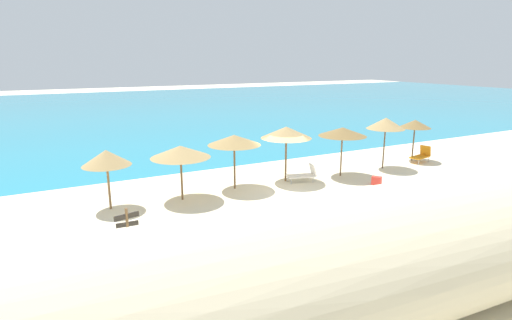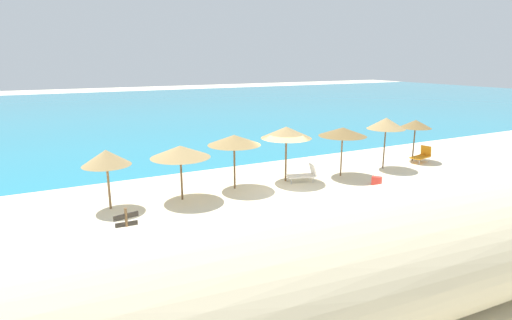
# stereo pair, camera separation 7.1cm
# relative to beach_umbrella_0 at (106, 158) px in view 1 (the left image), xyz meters

# --- Properties ---
(ground_plane) EXTENTS (160.00, 160.00, 0.00)m
(ground_plane) POSITION_rel_beach_umbrella_0_xyz_m (8.13, -1.06, -2.25)
(ground_plane) COLOR beige
(sea_water) EXTENTS (160.00, 63.09, 0.01)m
(sea_water) POSITION_rel_beach_umbrella_0_xyz_m (8.13, 35.60, -2.25)
(sea_water) COLOR teal
(sea_water) RESTS_ON ground_plane
(dune_ridge) EXTENTS (47.38, 7.10, 3.19)m
(dune_ridge) POSITION_rel_beach_umbrella_0_xyz_m (6.17, -10.88, -0.66)
(dune_ridge) COLOR beige
(dune_ridge) RESTS_ON ground_plane
(beach_umbrella_0) EXTENTS (2.02, 2.02, 2.59)m
(beach_umbrella_0) POSITION_rel_beach_umbrella_0_xyz_m (0.00, 0.00, 0.00)
(beach_umbrella_0) COLOR brown
(beach_umbrella_0) RESTS_ON ground_plane
(beach_umbrella_1) EXTENTS (2.68, 2.68, 2.52)m
(beach_umbrella_1) POSITION_rel_beach_umbrella_0_xyz_m (3.10, -0.27, -0.01)
(beach_umbrella_1) COLOR brown
(beach_umbrella_1) RESTS_ON ground_plane
(beach_umbrella_2) EXTENTS (2.59, 2.59, 2.70)m
(beach_umbrella_2) POSITION_rel_beach_umbrella_0_xyz_m (5.92, 0.12, 0.19)
(beach_umbrella_2) COLOR brown
(beach_umbrella_2) RESTS_ON ground_plane
(beach_umbrella_3) EXTENTS (2.62, 2.62, 2.90)m
(beach_umbrella_3) POSITION_rel_beach_umbrella_0_xyz_m (8.82, 0.05, 0.34)
(beach_umbrella_3) COLOR brown
(beach_umbrella_3) RESTS_ON ground_plane
(beach_umbrella_4) EXTENTS (2.58, 2.58, 2.70)m
(beach_umbrella_4) POSITION_rel_beach_umbrella_0_xyz_m (12.01, -0.52, 0.20)
(beach_umbrella_4) COLOR brown
(beach_umbrella_4) RESTS_ON ground_plane
(beach_umbrella_5) EXTENTS (2.17, 2.17, 2.99)m
(beach_umbrella_5) POSITION_rel_beach_umbrella_0_xyz_m (15.25, -0.39, 0.41)
(beach_umbrella_5) COLOR brown
(beach_umbrella_5) RESTS_ON ground_plane
(beach_umbrella_6) EXTENTS (1.92, 1.92, 2.59)m
(beach_umbrella_6) POSITION_rel_beach_umbrella_0_xyz_m (18.28, 0.16, 0.08)
(beach_umbrella_6) COLOR brown
(beach_umbrella_6) RESTS_ON ground_plane
(lounge_chair_0) EXTENTS (1.49, 0.94, 0.99)m
(lounge_chair_0) POSITION_rel_beach_umbrella_0_xyz_m (18.45, -0.39, -1.82)
(lounge_chair_0) COLOR orange
(lounge_chair_0) RESTS_ON ground_plane
(lounge_chair_1) EXTENTS (1.60, 1.01, 0.93)m
(lounge_chair_1) POSITION_rel_beach_umbrella_0_xyz_m (9.60, -0.50, -1.85)
(lounge_chair_1) COLOR white
(lounge_chair_1) RESTS_ON ground_plane
(wooden_signpost) EXTENTS (0.83, 0.20, 1.54)m
(wooden_signpost) POSITION_rel_beach_umbrella_0_xyz_m (-0.09, -4.51, -1.32)
(wooden_signpost) COLOR brown
(wooden_signpost) RESTS_ON ground_plane
(cooler_box) EXTENTS (0.52, 0.57, 0.43)m
(cooler_box) POSITION_rel_beach_umbrella_0_xyz_m (12.59, -2.69, -2.04)
(cooler_box) COLOR red
(cooler_box) RESTS_ON ground_plane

